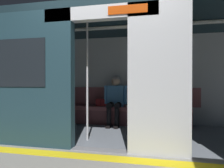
# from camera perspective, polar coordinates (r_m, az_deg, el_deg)

# --- Properties ---
(ground_plane) EXTENTS (60.00, 60.00, 0.00)m
(ground_plane) POSITION_cam_1_polar(r_m,az_deg,el_deg) (3.44, -3.18, -16.80)
(ground_plane) COLOR gray
(platform_edge_strip) EXTENTS (8.00, 0.24, 0.01)m
(platform_edge_strip) POSITION_cam_1_polar(r_m,az_deg,el_deg) (3.17, -4.80, -18.31)
(platform_edge_strip) COLOR yellow
(platform_edge_strip) RESTS_ON ground_plane
(train_car) EXTENTS (6.40, 2.51, 2.26)m
(train_car) POSITION_cam_1_polar(r_m,az_deg,el_deg) (4.36, 0.22, 6.46)
(train_car) COLOR silver
(train_car) RESTS_ON ground_plane
(bench_seat) EXTENTS (3.07, 0.44, 0.43)m
(bench_seat) POSITION_cam_1_polar(r_m,az_deg,el_deg) (5.28, 3.06, -6.96)
(bench_seat) COLOR #935156
(bench_seat) RESTS_ON ground_plane
(person_seated) EXTENTS (0.55, 0.69, 1.16)m
(person_seated) POSITION_cam_1_polar(r_m,az_deg,el_deg) (5.23, 0.84, -3.46)
(person_seated) COLOR #4C8CC6
(person_seated) RESTS_ON ground_plane
(handbag) EXTENTS (0.26, 0.15, 0.17)m
(handbag) POSITION_cam_1_polar(r_m,az_deg,el_deg) (5.41, -2.72, -4.80)
(handbag) COLOR maroon
(handbag) RESTS_ON bench_seat
(book) EXTENTS (0.16, 0.23, 0.03)m
(book) POSITION_cam_1_polar(r_m,az_deg,el_deg) (5.32, 4.54, -5.67)
(book) COLOR silver
(book) RESTS_ON bench_seat
(grab_pole_door) EXTENTS (0.04, 0.04, 2.12)m
(grab_pole_door) POSITION_cam_1_polar(r_m,az_deg,el_deg) (3.86, -6.43, 1.10)
(grab_pole_door) COLOR silver
(grab_pole_door) RESTS_ON ground_plane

